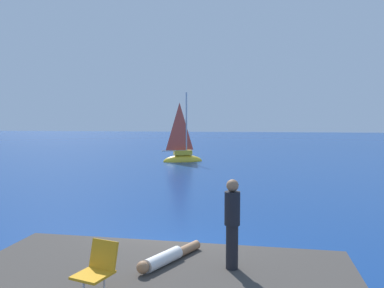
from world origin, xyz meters
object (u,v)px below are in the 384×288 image
beach_chair (98,266)px  person_standing (232,221)px  sailboat_near (183,157)px  person_sunbather (168,257)px

beach_chair → person_standing: bearing=140.7°
sailboat_near → person_standing: bearing=-100.5°
sailboat_near → person_standing: sailboat_near is taller
person_standing → beach_chair: size_ratio=2.03×
person_sunbather → beach_chair: 1.64m
person_sunbather → sailboat_near: bearing=35.8°
person_sunbather → person_standing: bearing=-67.2°
sailboat_near → beach_chair: sailboat_near is taller
sailboat_near → beach_chair: 24.77m
sailboat_near → person_sunbather: (3.43, -23.22, 0.62)m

